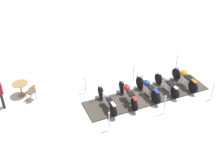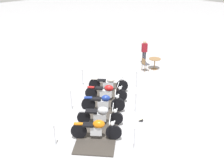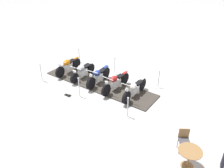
% 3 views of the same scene
% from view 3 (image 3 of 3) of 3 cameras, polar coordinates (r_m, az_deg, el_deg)
% --- Properties ---
extents(ground_plane, '(80.00, 80.00, 0.00)m').
position_cam_3_polar(ground_plane, '(13.27, -3.30, -0.03)').
color(ground_plane, '#B2B2B7').
extents(display_platform, '(5.83, 6.33, 0.06)m').
position_cam_3_polar(display_platform, '(13.26, -3.30, 0.08)').
color(display_platform, '#38332D').
rests_on(display_platform, ground_plane).
extents(motorcycle_copper, '(1.66, 1.56, 1.01)m').
position_cam_3_polar(motorcycle_copper, '(14.43, -10.92, 4.56)').
color(motorcycle_copper, black).
rests_on(motorcycle_copper, display_platform).
extents(motorcycle_chrome, '(1.65, 1.57, 0.91)m').
position_cam_3_polar(motorcycle_chrome, '(13.69, -7.36, 3.22)').
color(motorcycle_chrome, black).
rests_on(motorcycle_chrome, display_platform).
extents(motorcycle_navy, '(1.66, 1.65, 1.03)m').
position_cam_3_polar(motorcycle_navy, '(13.01, -3.41, 1.91)').
color(motorcycle_navy, black).
rests_on(motorcycle_navy, display_platform).
extents(motorcycle_maroon, '(1.91, 1.49, 0.98)m').
position_cam_3_polar(motorcycle_maroon, '(12.36, 0.83, 0.46)').
color(motorcycle_maroon, black).
rests_on(motorcycle_maroon, display_platform).
extents(motorcycle_cream, '(1.81, 1.59, 0.99)m').
position_cam_3_polar(motorcycle_cream, '(11.85, 5.61, -1.28)').
color(motorcycle_cream, black).
rests_on(motorcycle_cream, display_platform).
extents(stanchion_right_front, '(0.35, 0.35, 1.11)m').
position_cam_3_polar(stanchion_right_front, '(14.02, -17.08, 1.93)').
color(stanchion_right_front, silver).
rests_on(stanchion_right_front, ground_plane).
extents(stanchion_left_mid, '(0.29, 0.29, 1.12)m').
position_cam_3_polar(stanchion_left_mid, '(14.24, 0.70, 4.07)').
color(stanchion_left_mid, silver).
rests_on(stanchion_left_mid, ground_plane).
extents(stanchion_right_rear, '(0.28, 0.28, 1.08)m').
position_cam_3_polar(stanchion_right_rear, '(10.52, 3.91, -6.42)').
color(stanchion_right_rear, silver).
rests_on(stanchion_right_rear, ground_plane).
extents(stanchion_left_front, '(0.31, 0.31, 1.02)m').
position_cam_3_polar(stanchion_left_front, '(15.97, -8.11, 6.45)').
color(stanchion_left_front, silver).
rests_on(stanchion_left_front, ground_plane).
extents(stanchion_right_mid, '(0.29, 0.29, 1.15)m').
position_cam_3_polar(stanchion_right_mid, '(12.01, -8.14, -1.48)').
color(stanchion_right_mid, silver).
rests_on(stanchion_right_mid, ground_plane).
extents(stanchion_left_rear, '(0.35, 0.35, 1.08)m').
position_cam_3_polar(stanchion_left_rear, '(13.03, 11.45, 0.41)').
color(stanchion_left_rear, silver).
rests_on(stanchion_left_rear, ground_plane).
extents(info_placard, '(0.41, 0.42, 0.20)m').
position_cam_3_polar(info_placard, '(12.41, -10.99, -2.57)').
color(info_placard, '#333338').
rests_on(info_placard, ground_plane).
extents(cafe_table, '(0.82, 0.82, 0.77)m').
position_cam_3_polar(cafe_table, '(8.65, 18.73, -16.29)').
color(cafe_table, olive).
rests_on(cafe_table, ground_plane).
extents(cafe_chair_near_table, '(0.50, 0.50, 0.92)m').
position_cam_3_polar(cafe_chair_near_table, '(9.23, 17.47, -12.82)').
color(cafe_chair_near_table, olive).
rests_on(cafe_chair_near_table, ground_plane).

